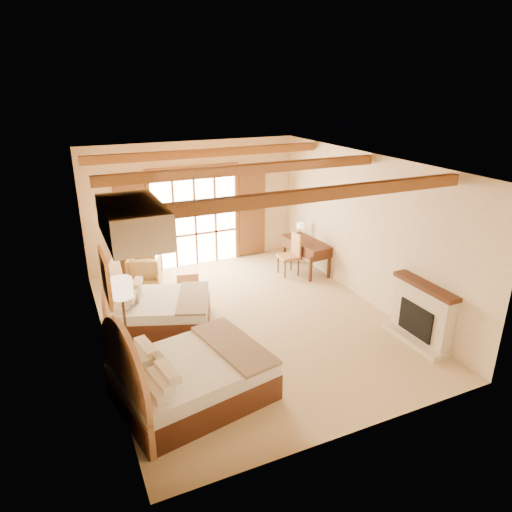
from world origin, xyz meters
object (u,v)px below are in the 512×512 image
armchair (145,269)px  desk (306,254)px  nightstand (136,366)px  bed_near (183,376)px  bed_far (154,309)px

armchair → desk: desk is taller
nightstand → armchair: armchair is taller
bed_near → desk: size_ratio=1.62×
bed_near → desk: 5.67m
bed_near → bed_far: size_ratio=1.04×
bed_far → nightstand: size_ratio=4.02×
nightstand → desk: desk is taller
bed_far → nightstand: (-0.66, -1.68, -0.08)m
nightstand → desk: 5.68m
bed_near → nightstand: size_ratio=4.20×
nightstand → armchair: bearing=66.9°
bed_far → nightstand: bed_far is taller
bed_far → desk: (4.18, 1.28, 0.05)m
nightstand → armchair: 4.00m
armchair → nightstand: bearing=97.4°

